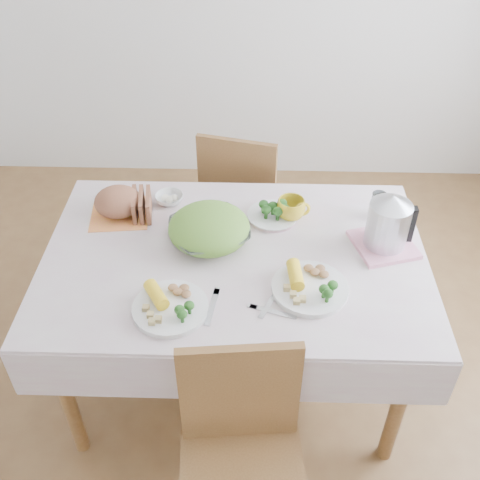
{
  "coord_description": "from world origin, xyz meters",
  "views": [
    {
      "loc": [
        0.07,
        -1.65,
        2.21
      ],
      "look_at": [
        0.02,
        0.02,
        0.82
      ],
      "focal_mm": 42.0,
      "sensor_mm": 36.0,
      "label": 1
    }
  ],
  "objects_px": {
    "salad_bowl": "(209,233)",
    "dinner_plate_left": "(171,308)",
    "yellow_mug": "(291,209)",
    "dinner_plate_right": "(310,289)",
    "dining_table": "(235,321)",
    "electric_kettle": "(388,222)",
    "chair_far": "(246,196)"
  },
  "relations": [
    {
      "from": "chair_far",
      "to": "electric_kettle",
      "type": "bearing_deg",
      "value": 140.46
    },
    {
      "from": "dinner_plate_right",
      "to": "dinner_plate_left",
      "type": "bearing_deg",
      "value": -167.17
    },
    {
      "from": "dining_table",
      "to": "dinner_plate_left",
      "type": "bearing_deg",
      "value": -125.05
    },
    {
      "from": "chair_far",
      "to": "salad_bowl",
      "type": "xyz_separation_m",
      "value": [
        -0.13,
        -0.74,
        0.33
      ]
    },
    {
      "from": "chair_far",
      "to": "dinner_plate_right",
      "type": "relative_size",
      "value": 3.22
    },
    {
      "from": "chair_far",
      "to": "salad_bowl",
      "type": "relative_size",
      "value": 2.96
    },
    {
      "from": "dinner_plate_right",
      "to": "yellow_mug",
      "type": "relative_size",
      "value": 2.36
    },
    {
      "from": "electric_kettle",
      "to": "dinner_plate_right",
      "type": "bearing_deg",
      "value": -151.45
    },
    {
      "from": "yellow_mug",
      "to": "dinner_plate_right",
      "type": "bearing_deg",
      "value": -83.08
    },
    {
      "from": "dining_table",
      "to": "dinner_plate_right",
      "type": "bearing_deg",
      "value": -34.47
    },
    {
      "from": "dining_table",
      "to": "dinner_plate_right",
      "type": "height_order",
      "value": "dinner_plate_right"
    },
    {
      "from": "salad_bowl",
      "to": "dinner_plate_right",
      "type": "xyz_separation_m",
      "value": [
        0.38,
        -0.27,
        -0.03
      ]
    },
    {
      "from": "dinner_plate_left",
      "to": "dinner_plate_right",
      "type": "xyz_separation_m",
      "value": [
        0.49,
        0.11,
        0.0
      ]
    },
    {
      "from": "salad_bowl",
      "to": "dinner_plate_left",
      "type": "relative_size",
      "value": 1.14
    },
    {
      "from": "yellow_mug",
      "to": "salad_bowl",
      "type": "bearing_deg",
      "value": -154.23
    },
    {
      "from": "dining_table",
      "to": "dinner_plate_left",
      "type": "xyz_separation_m",
      "value": [
        -0.21,
        -0.3,
        0.4
      ]
    },
    {
      "from": "dinner_plate_right",
      "to": "yellow_mug",
      "type": "distance_m",
      "value": 0.44
    },
    {
      "from": "dining_table",
      "to": "chair_far",
      "type": "bearing_deg",
      "value": 88.01
    },
    {
      "from": "salad_bowl",
      "to": "electric_kettle",
      "type": "xyz_separation_m",
      "value": [
        0.69,
        -0.01,
        0.08
      ]
    },
    {
      "from": "dining_table",
      "to": "yellow_mug",
      "type": "distance_m",
      "value": 0.55
    },
    {
      "from": "dinner_plate_right",
      "to": "electric_kettle",
      "type": "distance_m",
      "value": 0.42
    },
    {
      "from": "dinner_plate_right",
      "to": "dining_table",
      "type": "bearing_deg",
      "value": 145.53
    },
    {
      "from": "dining_table",
      "to": "chair_far",
      "type": "relative_size",
      "value": 1.54
    },
    {
      "from": "salad_bowl",
      "to": "chair_far",
      "type": "bearing_deg",
      "value": 79.79
    },
    {
      "from": "salad_bowl",
      "to": "electric_kettle",
      "type": "relative_size",
      "value": 1.33
    },
    {
      "from": "dining_table",
      "to": "salad_bowl",
      "type": "distance_m",
      "value": 0.44
    },
    {
      "from": "dinner_plate_left",
      "to": "yellow_mug",
      "type": "distance_m",
      "value": 0.7
    },
    {
      "from": "chair_far",
      "to": "yellow_mug",
      "type": "bearing_deg",
      "value": 122.69
    },
    {
      "from": "dinner_plate_right",
      "to": "chair_far",
      "type": "bearing_deg",
      "value": 103.97
    },
    {
      "from": "chair_far",
      "to": "yellow_mug",
      "type": "relative_size",
      "value": 7.6
    },
    {
      "from": "salad_bowl",
      "to": "dinner_plate_left",
      "type": "bearing_deg",
      "value": -105.81
    },
    {
      "from": "salad_bowl",
      "to": "yellow_mug",
      "type": "distance_m",
      "value": 0.37
    }
  ]
}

